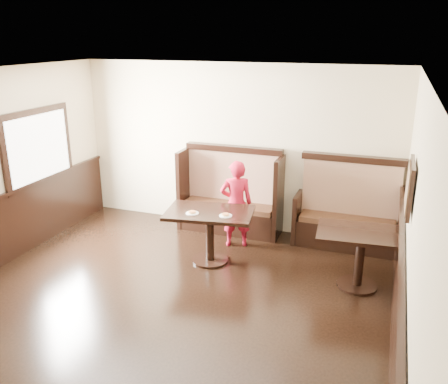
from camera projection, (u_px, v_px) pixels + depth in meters
The scene contains 9 objects.
ground at pixel (135, 337), 5.31m from camera, with size 7.00×7.00×0.00m, color black.
room_shell at pixel (121, 268), 5.45m from camera, with size 7.00×7.00×7.00m.
booth_main at pixel (231, 200), 8.08m from camera, with size 1.75×0.72×1.45m.
booth_neighbor at pixel (348, 217), 7.47m from camera, with size 1.65×0.72×1.45m.
table_main at pixel (210, 223), 6.90m from camera, with size 1.35×0.97×0.80m.
table_neighbor at pixel (361, 246), 6.20m from camera, with size 1.20×0.85×0.79m.
child at pixel (236, 204), 7.41m from camera, with size 0.51×0.33×1.40m, color #AB1228.
pizza_plate_left at pixel (192, 213), 6.75m from camera, with size 0.19×0.19×0.03m.
pizza_plate_right at pixel (226, 215), 6.65m from camera, with size 0.18×0.18×0.03m.
Camera 1 is at (2.47, -3.91, 3.23)m, focal length 38.00 mm.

